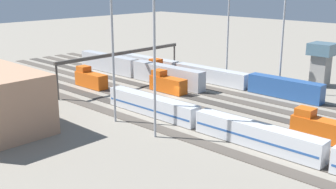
# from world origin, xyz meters

# --- Properties ---
(ground_plane) EXTENTS (400.00, 400.00, 0.00)m
(ground_plane) POSITION_xyz_m (0.00, 0.00, 0.00)
(ground_plane) COLOR gray
(track_bed_0) EXTENTS (140.00, 2.80, 0.12)m
(track_bed_0) POSITION_xyz_m (0.00, -17.50, 0.06)
(track_bed_0) COLOR #4C443D
(track_bed_0) RESTS_ON ground_plane
(track_bed_1) EXTENTS (140.00, 2.80, 0.12)m
(track_bed_1) POSITION_xyz_m (0.00, -12.50, 0.06)
(track_bed_1) COLOR #4C443D
(track_bed_1) RESTS_ON ground_plane
(track_bed_2) EXTENTS (140.00, 2.80, 0.12)m
(track_bed_2) POSITION_xyz_m (0.00, -7.50, 0.06)
(track_bed_2) COLOR #4C443D
(track_bed_2) RESTS_ON ground_plane
(track_bed_3) EXTENTS (140.00, 2.80, 0.12)m
(track_bed_3) POSITION_xyz_m (0.00, -2.50, 0.06)
(track_bed_3) COLOR #3D3833
(track_bed_3) RESTS_ON ground_plane
(track_bed_4) EXTENTS (140.00, 2.80, 0.12)m
(track_bed_4) POSITION_xyz_m (0.00, 2.50, 0.06)
(track_bed_4) COLOR #4C443D
(track_bed_4) RESTS_ON ground_plane
(track_bed_5) EXTENTS (140.00, 2.80, 0.12)m
(track_bed_5) POSITION_xyz_m (0.00, 7.50, 0.06)
(track_bed_5) COLOR #4C443D
(track_bed_5) RESTS_ON ground_plane
(track_bed_6) EXTENTS (140.00, 2.80, 0.12)m
(track_bed_6) POSITION_xyz_m (0.00, 12.50, 0.06)
(track_bed_6) COLOR #3D3833
(track_bed_6) RESTS_ON ground_plane
(track_bed_7) EXTENTS (140.00, 2.80, 0.12)m
(track_bed_7) POSITION_xyz_m (0.00, 17.50, 0.06)
(track_bed_7) COLOR #4C443D
(track_bed_7) RESTS_ON ground_plane
(train_on_track_5) EXTENTS (10.00, 3.00, 5.00)m
(train_on_track_5) POSITION_xyz_m (22.63, 7.50, 2.16)
(train_on_track_5) COLOR #D85914
(train_on_track_5) RESTS_ON ground_plane
(train_on_track_2) EXTENTS (47.20, 3.00, 5.00)m
(train_on_track_2) POSITION_xyz_m (21.87, -7.50, 2.62)
(train_on_track_2) COLOR #B7BABF
(train_on_track_2) RESTS_ON ground_plane
(train_on_track_0) EXTENTS (66.40, 3.00, 4.40)m
(train_on_track_0) POSITION_xyz_m (5.02, -17.50, 2.11)
(train_on_track_0) COLOR #285193
(train_on_track_0) RESTS_ON ground_plane
(train_on_track_3) EXTENTS (10.00, 3.00, 5.00)m
(train_on_track_3) POSITION_xyz_m (5.11, -2.50, 2.16)
(train_on_track_3) COLOR #D85914
(train_on_track_3) RESTS_ON ground_plane
(train_on_track_4) EXTENTS (10.00, 3.00, 5.00)m
(train_on_track_4) POSITION_xyz_m (-35.30, 2.50, 2.16)
(train_on_track_4) COLOR #D85914
(train_on_track_4) RESTS_ON ground_plane
(train_on_track_1) EXTENTS (10.00, 3.00, 5.00)m
(train_on_track_1) POSITION_xyz_m (16.29, -12.50, 2.16)
(train_on_track_1) COLOR #D85914
(train_on_track_1) RESTS_ON ground_plane
(train_on_track_6) EXTENTS (71.40, 3.06, 3.80)m
(train_on_track_6) POSITION_xyz_m (-29.10, 12.50, 1.99)
(train_on_track_6) COLOR silver
(train_on_track_6) RESTS_ON ground_plane
(light_mast_0) EXTENTS (2.80, 0.70, 28.39)m
(light_mast_0) POSITION_xyz_m (0.63, -20.78, 17.98)
(light_mast_0) COLOR #9EA0A5
(light_mast_0) RESTS_ON ground_plane
(light_mast_1) EXTENTS (2.80, 0.70, 25.00)m
(light_mast_1) POSITION_xyz_m (-2.61, 20.23, 16.13)
(light_mast_1) COLOR #9EA0A5
(light_mast_1) RESTS_ON ground_plane
(light_mast_2) EXTENTS (2.80, 0.70, 29.54)m
(light_mast_2) POSITION_xyz_m (-15.08, -20.61, 18.60)
(light_mast_2) COLOR #9EA0A5
(light_mast_2) RESTS_ON ground_plane
(light_mast_3) EXTENTS (2.80, 0.70, 26.21)m
(light_mast_3) POSITION_xyz_m (-13.98, 20.70, 16.79)
(light_mast_3) COLOR #9EA0A5
(light_mast_3) RESTS_ON ground_plane
(signal_gantry) EXTENTS (0.70, 40.00, 8.80)m
(signal_gantry) POSITION_xyz_m (18.48, 0.00, 7.73)
(signal_gantry) COLOR #4C4742
(signal_gantry) RESTS_ON ground_plane
(control_tower) EXTENTS (6.00, 6.00, 11.11)m
(control_tower) POSITION_xyz_m (-19.33, -33.92, 6.58)
(control_tower) COLOR gray
(control_tower) RESTS_ON ground_plane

